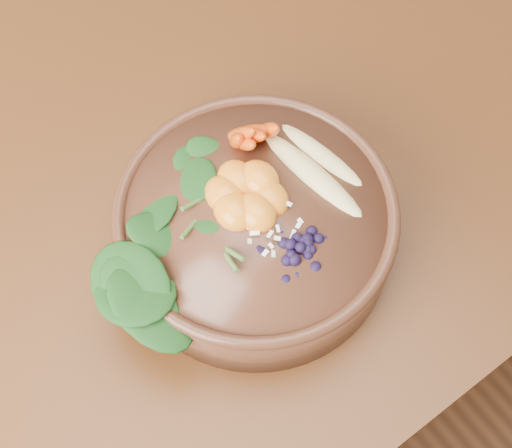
# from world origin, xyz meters

# --- Properties ---
(ground) EXTENTS (4.00, 4.00, 0.00)m
(ground) POSITION_xyz_m (0.00, 0.00, 0.00)
(ground) COLOR #381E0F
(ground) RESTS_ON ground
(dining_table) EXTENTS (1.60, 0.90, 0.75)m
(dining_table) POSITION_xyz_m (0.00, 0.00, 0.66)
(dining_table) COLOR #331C0C
(dining_table) RESTS_ON ground
(stoneware_bowl) EXTENTS (0.33, 0.33, 0.09)m
(stoneware_bowl) POSITION_xyz_m (-0.18, -0.17, 0.79)
(stoneware_bowl) COLOR #512E1E
(stoneware_bowl) RESTS_ON dining_table
(kale_heap) EXTENTS (0.22, 0.20, 0.05)m
(kale_heap) POSITION_xyz_m (-0.23, -0.10, 0.86)
(kale_heap) COLOR #1A4518
(kale_heap) RESTS_ON stoneware_bowl
(carrot_cluster) EXTENTS (0.07, 0.07, 0.09)m
(carrot_cluster) POSITION_xyz_m (-0.12, -0.08, 0.88)
(carrot_cluster) COLOR #D74711
(carrot_cluster) RESTS_ON stoneware_bowl
(banana_halves) EXTENTS (0.08, 0.18, 0.03)m
(banana_halves) POSITION_xyz_m (-0.08, -0.16, 0.85)
(banana_halves) COLOR #E0CC84
(banana_halves) RESTS_ON stoneware_bowl
(mandarin_cluster) EXTENTS (0.10, 0.11, 0.04)m
(mandarin_cluster) POSITION_xyz_m (-0.17, -0.15, 0.85)
(mandarin_cluster) COLOR orange
(mandarin_cluster) RESTS_ON stoneware_bowl
(blueberry_pile) EXTENTS (0.15, 0.12, 0.04)m
(blueberry_pile) POSITION_xyz_m (-0.17, -0.23, 0.86)
(blueberry_pile) COLOR black
(blueberry_pile) RESTS_ON stoneware_bowl
(coconut_flakes) EXTENTS (0.10, 0.08, 0.01)m
(coconut_flakes) POSITION_xyz_m (-0.17, -0.19, 0.84)
(coconut_flakes) COLOR white
(coconut_flakes) RESTS_ON stoneware_bowl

